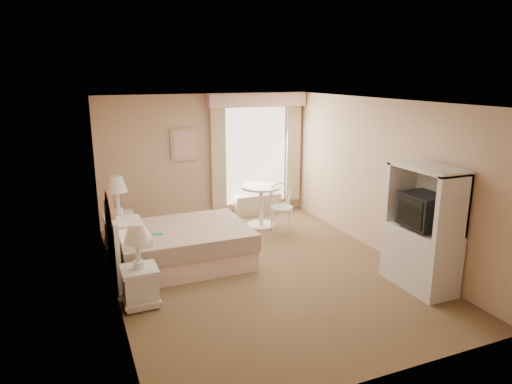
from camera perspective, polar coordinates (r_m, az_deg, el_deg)
name	(u,v)px	position (r m, az deg, el deg)	size (l,w,h in m)	color
room	(261,190)	(6.56, 0.68, 0.29)	(4.21, 5.51, 2.51)	brown
window	(257,151)	(9.34, 0.16, 5.16)	(2.05, 0.22, 2.51)	white
framed_art	(184,145)	(8.90, -8.98, 5.87)	(0.52, 0.04, 0.62)	tan
bed	(176,244)	(7.15, -9.98, -6.47)	(2.06, 1.54, 1.36)	pink
nightstand_near	(140,276)	(6.01, -14.36, -10.12)	(0.44, 0.44, 1.07)	silver
nightstand_far	(119,221)	(8.03, -16.75, -3.53)	(0.50, 0.50, 1.22)	silver
round_table	(261,199)	(8.75, 0.64, -0.92)	(0.75, 0.75, 0.80)	silver
cafe_chair	(281,203)	(8.56, 3.15, -1.43)	(0.54, 0.54, 0.89)	silver
armoire	(422,238)	(6.62, 20.04, -5.39)	(0.51, 1.03, 1.71)	silver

